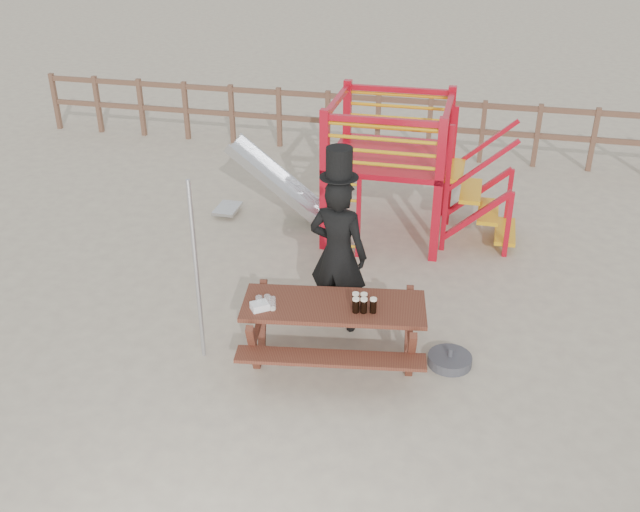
{
  "coord_description": "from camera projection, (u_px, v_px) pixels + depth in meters",
  "views": [
    {
      "loc": [
        1.5,
        -6.34,
        4.87
      ],
      "look_at": [
        -0.19,
        0.8,
        0.95
      ],
      "focal_mm": 40.0,
      "sensor_mm": 36.0,
      "label": 1
    }
  ],
  "objects": [
    {
      "name": "empty_glasses",
      "position": [
        266.0,
        303.0,
        7.61
      ],
      "size": [
        0.22,
        0.11,
        0.15
      ],
      "color": "silver",
      "rests_on": "picnic_table"
    },
    {
      "name": "man_with_hat",
      "position": [
        338.0,
        251.0,
        8.28
      ],
      "size": [
        0.77,
        0.57,
        2.28
      ],
      "rotation": [
        0.0,
        0.0,
        2.98
      ],
      "color": "black",
      "rests_on": "ground"
    },
    {
      "name": "playground_fort",
      "position": [
        384.0,
        165.0,
        10.58
      ],
      "size": [
        4.71,
        1.84,
        2.1
      ],
      "color": "#B70C1C",
      "rests_on": "ground"
    },
    {
      "name": "paper_bag",
      "position": [
        260.0,
        306.0,
        7.61
      ],
      "size": [
        0.23,
        0.22,
        0.08
      ],
      "primitive_type": "cube",
      "rotation": [
        0.0,
        0.0,
        0.65
      ],
      "color": "white",
      "rests_on": "picnic_table"
    },
    {
      "name": "ground",
      "position": [
        320.0,
        364.0,
        8.04
      ],
      "size": [
        60.0,
        60.0,
        0.0
      ],
      "primitive_type": "plane",
      "color": "#BCAE92",
      "rests_on": "ground"
    },
    {
      "name": "picnic_table",
      "position": [
        334.0,
        326.0,
        7.85
      ],
      "size": [
        2.17,
        1.66,
        0.77
      ],
      "rotation": [
        0.0,
        0.0,
        0.15
      ],
      "color": "brown",
      "rests_on": "ground"
    },
    {
      "name": "stout_pints",
      "position": [
        362.0,
        303.0,
        7.57
      ],
      "size": [
        0.28,
        0.19,
        0.17
      ],
      "color": "black",
      "rests_on": "picnic_table"
    },
    {
      "name": "parasol_base",
      "position": [
        450.0,
        360.0,
        8.02
      ],
      "size": [
        0.49,
        0.49,
        0.21
      ],
      "color": "#3E3E43",
      "rests_on": "ground"
    },
    {
      "name": "metal_pole",
      "position": [
        196.0,
        273.0,
        7.69
      ],
      "size": [
        0.05,
        0.05,
        2.16
      ],
      "primitive_type": "cylinder",
      "color": "#B2B2B7",
      "rests_on": "ground"
    },
    {
      "name": "back_fence",
      "position": [
        404.0,
        119.0,
        13.7
      ],
      "size": [
        15.09,
        0.09,
        1.2
      ],
      "color": "brown",
      "rests_on": "ground"
    }
  ]
}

